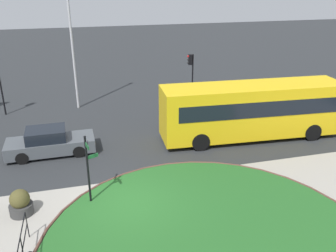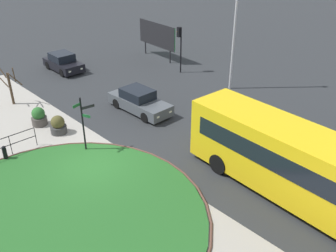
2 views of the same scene
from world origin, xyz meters
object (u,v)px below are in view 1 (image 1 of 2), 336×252
(bus_yellow, at_px, (252,110))
(lamppost_tall, at_px, (71,37))
(car_far_lane, at_px, (50,143))
(signpost_directional, at_px, (88,165))
(traffic_light_far, at_px, (191,67))
(planter_kerbside, at_px, (21,204))

(bus_yellow, height_order, lamppost_tall, lamppost_tall)
(car_far_lane, xyz_separation_m, lamppost_tall, (1.67, 7.26, 4.42))
(signpost_directional, height_order, traffic_light_far, traffic_light_far)
(lamppost_tall, bearing_deg, bus_yellow, -39.52)
(bus_yellow, xyz_separation_m, car_far_lane, (-11.34, 0.72, -1.06))
(lamppost_tall, bearing_deg, traffic_light_far, -1.40)
(car_far_lane, bearing_deg, bus_yellow, -4.49)
(lamppost_tall, bearing_deg, signpost_directional, -89.31)
(planter_kerbside, bearing_deg, bus_yellow, 20.33)
(planter_kerbside, bearing_deg, signpost_directional, 2.34)
(bus_yellow, relative_size, traffic_light_far, 3.04)
(car_far_lane, distance_m, lamppost_tall, 8.66)
(traffic_light_far, height_order, lamppost_tall, lamppost_tall)
(bus_yellow, distance_m, traffic_light_far, 7.91)
(signpost_directional, relative_size, bus_yellow, 0.29)
(signpost_directional, distance_m, planter_kerbside, 3.04)
(signpost_directional, relative_size, car_far_lane, 0.68)
(signpost_directional, distance_m, lamppost_tall, 12.85)
(car_far_lane, distance_m, planter_kerbside, 5.35)
(bus_yellow, xyz_separation_m, traffic_light_far, (-1.19, 7.77, 0.85))
(signpost_directional, distance_m, bus_yellow, 10.51)
(signpost_directional, height_order, planter_kerbside, signpost_directional)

